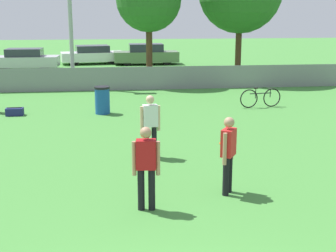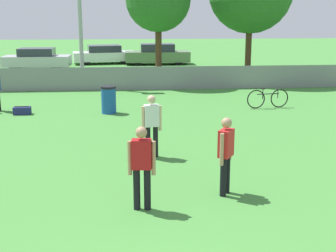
{
  "view_description": "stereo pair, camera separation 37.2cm",
  "coord_description": "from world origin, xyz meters",
  "px_view_note": "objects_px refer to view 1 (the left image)",
  "views": [
    {
      "loc": [
        -0.52,
        -4.09,
        3.65
      ],
      "look_at": [
        0.76,
        6.39,
        1.05
      ],
      "focal_mm": 50.0,
      "sensor_mm": 36.0,
      "label": 1
    },
    {
      "loc": [
        -0.15,
        -4.13,
        3.65
      ],
      "look_at": [
        0.76,
        6.39,
        1.05
      ],
      "focal_mm": 50.0,
      "sensor_mm": 36.0,
      "label": 2
    }
  ],
  "objects_px": {
    "player_defender_red": "(228,151)",
    "bicycle_sideline": "(261,98)",
    "player_receiver_white": "(150,122)",
    "gear_bag_sideline": "(15,112)",
    "parked_car_olive": "(146,54)",
    "frisbee_disc": "(224,143)",
    "parked_car_silver": "(25,59)",
    "trash_bin": "(102,100)",
    "parked_car_white": "(93,55)",
    "player_thrower_red": "(146,163)"
  },
  "relations": [
    {
      "from": "player_defender_red",
      "to": "bicycle_sideline",
      "type": "bearing_deg",
      "value": 10.89
    },
    {
      "from": "player_receiver_white",
      "to": "gear_bag_sideline",
      "type": "bearing_deg",
      "value": 120.2
    },
    {
      "from": "player_receiver_white",
      "to": "gear_bag_sideline",
      "type": "xyz_separation_m",
      "value": [
        -4.44,
        5.52,
        -0.78
      ]
    },
    {
      "from": "player_defender_red",
      "to": "parked_car_olive",
      "type": "xyz_separation_m",
      "value": [
        0.17,
        24.32,
        -0.23
      ]
    },
    {
      "from": "frisbee_disc",
      "to": "parked_car_silver",
      "type": "relative_size",
      "value": 0.06
    },
    {
      "from": "trash_bin",
      "to": "gear_bag_sideline",
      "type": "height_order",
      "value": "trash_bin"
    },
    {
      "from": "gear_bag_sideline",
      "to": "parked_car_silver",
      "type": "relative_size",
      "value": 0.14
    },
    {
      "from": "parked_car_white",
      "to": "frisbee_disc",
      "type": "bearing_deg",
      "value": -87.34
    },
    {
      "from": "player_receiver_white",
      "to": "parked_car_white",
      "type": "xyz_separation_m",
      "value": [
        -2.24,
        22.49,
        -0.27
      ]
    },
    {
      "from": "bicycle_sideline",
      "to": "trash_bin",
      "type": "xyz_separation_m",
      "value": [
        -6.09,
        -0.42,
        0.13
      ]
    },
    {
      "from": "player_defender_red",
      "to": "parked_car_silver",
      "type": "xyz_separation_m",
      "value": [
        -7.78,
        22.2,
        -0.26
      ]
    },
    {
      "from": "player_thrower_red",
      "to": "trash_bin",
      "type": "relative_size",
      "value": 1.61
    },
    {
      "from": "gear_bag_sideline",
      "to": "parked_car_white",
      "type": "distance_m",
      "value": 17.12
    },
    {
      "from": "parked_car_olive",
      "to": "parked_car_silver",
      "type": "bearing_deg",
      "value": -166.14
    },
    {
      "from": "player_thrower_red",
      "to": "frisbee_disc",
      "type": "bearing_deg",
      "value": 64.82
    },
    {
      "from": "bicycle_sideline",
      "to": "parked_car_olive",
      "type": "relative_size",
      "value": 0.37
    },
    {
      "from": "player_receiver_white",
      "to": "player_thrower_red",
      "type": "bearing_deg",
      "value": -104.76
    },
    {
      "from": "bicycle_sideline",
      "to": "frisbee_disc",
      "type": "bearing_deg",
      "value": -125.41
    },
    {
      "from": "player_receiver_white",
      "to": "parked_car_silver",
      "type": "height_order",
      "value": "player_receiver_white"
    },
    {
      "from": "gear_bag_sideline",
      "to": "parked_car_silver",
      "type": "bearing_deg",
      "value": 98.08
    },
    {
      "from": "player_defender_red",
      "to": "player_thrower_red",
      "type": "height_order",
      "value": "same"
    },
    {
      "from": "frisbee_disc",
      "to": "parked_car_white",
      "type": "xyz_separation_m",
      "value": [
        -4.4,
        21.52,
        0.63
      ]
    },
    {
      "from": "player_defender_red",
      "to": "trash_bin",
      "type": "bearing_deg",
      "value": 50.9
    },
    {
      "from": "frisbee_disc",
      "to": "bicycle_sideline",
      "type": "relative_size",
      "value": 0.16
    },
    {
      "from": "gear_bag_sideline",
      "to": "parked_car_white",
      "type": "relative_size",
      "value": 0.13
    },
    {
      "from": "player_thrower_red",
      "to": "parked_car_silver",
      "type": "height_order",
      "value": "player_thrower_red"
    },
    {
      "from": "player_thrower_red",
      "to": "player_defender_red",
      "type": "bearing_deg",
      "value": 25.01
    },
    {
      "from": "frisbee_disc",
      "to": "parked_car_white",
      "type": "bearing_deg",
      "value": 101.56
    },
    {
      "from": "frisbee_disc",
      "to": "parked_car_olive",
      "type": "xyz_separation_m",
      "value": [
        -0.65,
        20.69,
        0.68
      ]
    },
    {
      "from": "frisbee_disc",
      "to": "parked_car_olive",
      "type": "distance_m",
      "value": 20.71
    },
    {
      "from": "trash_bin",
      "to": "parked_car_white",
      "type": "distance_m",
      "value": 17.06
    },
    {
      "from": "player_thrower_red",
      "to": "parked_car_silver",
      "type": "bearing_deg",
      "value": 110.49
    },
    {
      "from": "trash_bin",
      "to": "parked_car_olive",
      "type": "xyz_separation_m",
      "value": [
        2.82,
        16.2,
        0.19
      ]
    },
    {
      "from": "player_receiver_white",
      "to": "trash_bin",
      "type": "relative_size",
      "value": 1.61
    },
    {
      "from": "bicycle_sideline",
      "to": "parked_car_silver",
      "type": "distance_m",
      "value": 17.68
    },
    {
      "from": "player_defender_red",
      "to": "player_receiver_white",
      "type": "relative_size",
      "value": 1.0
    },
    {
      "from": "player_defender_red",
      "to": "player_thrower_red",
      "type": "xyz_separation_m",
      "value": [
        -1.7,
        -0.6,
        0.0
      ]
    },
    {
      "from": "trash_bin",
      "to": "player_receiver_white",
      "type": "bearing_deg",
      "value": -76.65
    },
    {
      "from": "player_thrower_red",
      "to": "trash_bin",
      "type": "distance_m",
      "value": 8.78
    },
    {
      "from": "player_thrower_red",
      "to": "parked_car_olive",
      "type": "bearing_deg",
      "value": 91.27
    },
    {
      "from": "gear_bag_sideline",
      "to": "frisbee_disc",
      "type": "bearing_deg",
      "value": -34.56
    },
    {
      "from": "player_thrower_red",
      "to": "gear_bag_sideline",
      "type": "xyz_separation_m",
      "value": [
        -4.08,
        8.78,
        -0.78
      ]
    },
    {
      "from": "player_thrower_red",
      "to": "parked_car_silver",
      "type": "distance_m",
      "value": 23.59
    },
    {
      "from": "player_thrower_red",
      "to": "frisbee_disc",
      "type": "height_order",
      "value": "player_thrower_red"
    },
    {
      "from": "player_receiver_white",
      "to": "bicycle_sideline",
      "type": "xyz_separation_m",
      "value": [
        4.79,
        5.88,
        -0.54
      ]
    },
    {
      "from": "frisbee_disc",
      "to": "trash_bin",
      "type": "distance_m",
      "value": 5.69
    },
    {
      "from": "gear_bag_sideline",
      "to": "parked_car_olive",
      "type": "xyz_separation_m",
      "value": [
        5.96,
        16.14,
        0.55
      ]
    },
    {
      "from": "parked_car_white",
      "to": "parked_car_olive",
      "type": "relative_size",
      "value": 1.02
    },
    {
      "from": "player_receiver_white",
      "to": "player_thrower_red",
      "type": "distance_m",
      "value": 3.28
    },
    {
      "from": "gear_bag_sideline",
      "to": "parked_car_white",
      "type": "xyz_separation_m",
      "value": [
        2.2,
        16.97,
        0.51
      ]
    }
  ]
}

